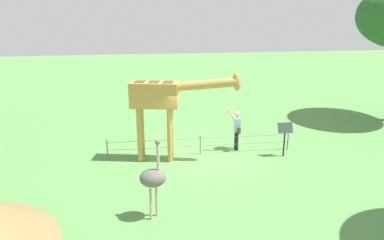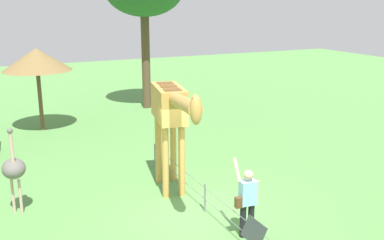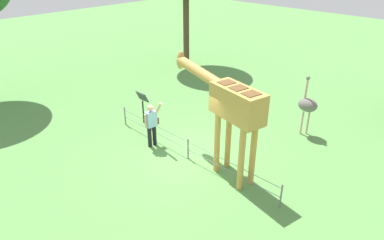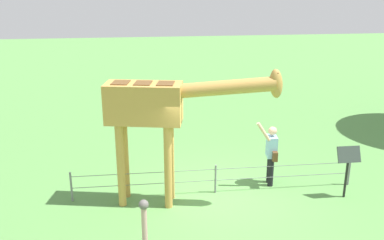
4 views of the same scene
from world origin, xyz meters
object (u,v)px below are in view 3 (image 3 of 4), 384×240
Objects in this scene: visitor at (152,123)px; ostrich at (308,105)px; giraffe at (229,104)px; info_sign at (142,101)px.

visitor is 5.68m from ostrich.
visitor is (2.85, 0.59, -1.40)m from giraffe.
ostrich is at bearing -126.86° from visitor.
giraffe reaches higher than ostrich.
visitor is 1.85m from info_sign.
ostrich is at bearing -97.90° from giraffe.
visitor reaches higher than info_sign.
info_sign is at bearing -3.86° from giraffe.
visitor is at bearing 53.14° from ostrich.
visitor is 0.78× the size of ostrich.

